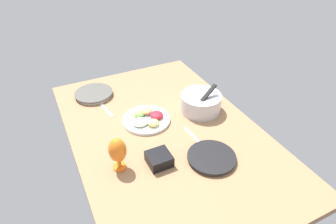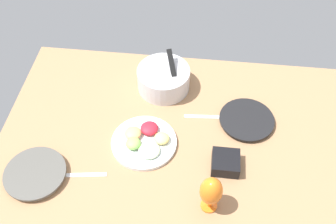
{
  "view_description": "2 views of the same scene",
  "coord_description": "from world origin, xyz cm",
  "px_view_note": "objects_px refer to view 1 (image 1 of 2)",
  "views": [
    {
      "loc": [
        118.66,
        -56.41,
        107.76
      ],
      "look_at": [
        -9.09,
        6.01,
        6.18
      ],
      "focal_mm": 31.21,
      "sensor_mm": 36.0,
      "label": 1
    },
    {
      "loc": [
        7.86,
        -107.31,
        144.56
      ],
      "look_at": [
        -5.22,
        8.17,
        6.18
      ],
      "focal_mm": 42.71,
      "sensor_mm": 36.0,
      "label": 2
    }
  ],
  "objects_px": {
    "dinner_plate_right": "(212,158)",
    "fruit_platter": "(147,118)",
    "hurricane_glass_orange": "(118,151)",
    "square_bowl_black": "(159,158)",
    "mixing_bowl": "(201,102)",
    "dinner_plate_left": "(94,94)"
  },
  "relations": [
    {
      "from": "dinner_plate_right",
      "to": "square_bowl_black",
      "type": "bearing_deg",
      "value": -110.17
    },
    {
      "from": "dinner_plate_right",
      "to": "square_bowl_black",
      "type": "height_order",
      "value": "square_bowl_black"
    },
    {
      "from": "mixing_bowl",
      "to": "square_bowl_black",
      "type": "height_order",
      "value": "mixing_bowl"
    },
    {
      "from": "mixing_bowl",
      "to": "dinner_plate_right",
      "type": "bearing_deg",
      "value": -23.74
    },
    {
      "from": "dinner_plate_right",
      "to": "mixing_bowl",
      "type": "distance_m",
      "value": 0.45
    },
    {
      "from": "fruit_platter",
      "to": "dinner_plate_right",
      "type": "bearing_deg",
      "value": 21.06
    },
    {
      "from": "mixing_bowl",
      "to": "square_bowl_black",
      "type": "relative_size",
      "value": 2.2
    },
    {
      "from": "hurricane_glass_orange",
      "to": "square_bowl_black",
      "type": "bearing_deg",
      "value": 72.71
    },
    {
      "from": "dinner_plate_right",
      "to": "fruit_platter",
      "type": "relative_size",
      "value": 0.87
    },
    {
      "from": "dinner_plate_left",
      "to": "mixing_bowl",
      "type": "bearing_deg",
      "value": 50.58
    },
    {
      "from": "square_bowl_black",
      "to": "fruit_platter",
      "type": "bearing_deg",
      "value": 167.14
    },
    {
      "from": "mixing_bowl",
      "to": "hurricane_glass_orange",
      "type": "bearing_deg",
      "value": -67.82
    },
    {
      "from": "mixing_bowl",
      "to": "dinner_plate_left",
      "type": "bearing_deg",
      "value": -129.42
    },
    {
      "from": "dinner_plate_right",
      "to": "fruit_platter",
      "type": "bearing_deg",
      "value": -158.94
    },
    {
      "from": "mixing_bowl",
      "to": "square_bowl_black",
      "type": "bearing_deg",
      "value": -54.14
    },
    {
      "from": "fruit_platter",
      "to": "hurricane_glass_orange",
      "type": "bearing_deg",
      "value": -42.38
    },
    {
      "from": "dinner_plate_left",
      "to": "square_bowl_black",
      "type": "relative_size",
      "value": 2.21
    },
    {
      "from": "dinner_plate_left",
      "to": "hurricane_glass_orange",
      "type": "relative_size",
      "value": 1.37
    },
    {
      "from": "mixing_bowl",
      "to": "hurricane_glass_orange",
      "type": "relative_size",
      "value": 1.37
    },
    {
      "from": "dinner_plate_right",
      "to": "square_bowl_black",
      "type": "xyz_separation_m",
      "value": [
        -0.09,
        -0.25,
        0.02
      ]
    },
    {
      "from": "dinner_plate_right",
      "to": "mixing_bowl",
      "type": "height_order",
      "value": "mixing_bowl"
    },
    {
      "from": "dinner_plate_right",
      "to": "fruit_platter",
      "type": "xyz_separation_m",
      "value": [
        -0.45,
        -0.17,
        0.01
      ]
    }
  ]
}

